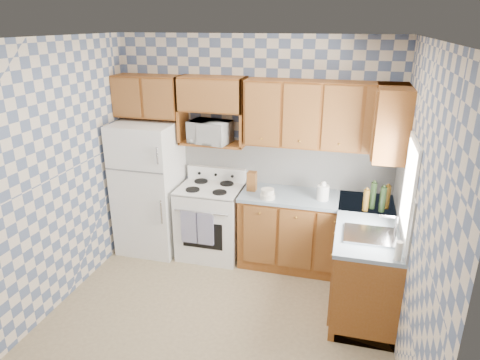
# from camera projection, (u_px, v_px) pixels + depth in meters

# --- Properties ---
(floor) EXTENTS (3.40, 3.40, 0.00)m
(floor) POSITION_uv_depth(u_px,v_px,m) (216.00, 321.00, 4.29)
(floor) COLOR #7F6B4E
(floor) RESTS_ON ground
(back_wall) EXTENTS (3.40, 0.02, 2.70)m
(back_wall) POSITION_uv_depth(u_px,v_px,m) (254.00, 149.00, 5.27)
(back_wall) COLOR slate
(back_wall) RESTS_ON ground
(right_wall) EXTENTS (0.02, 3.20, 2.70)m
(right_wall) POSITION_uv_depth(u_px,v_px,m) (415.00, 218.00, 3.41)
(right_wall) COLOR slate
(right_wall) RESTS_ON ground
(backsplash_back) EXTENTS (2.60, 0.02, 0.56)m
(backsplash_back) POSITION_uv_depth(u_px,v_px,m) (285.00, 163.00, 5.22)
(backsplash_back) COLOR white
(backsplash_back) RESTS_ON back_wall
(backsplash_right) EXTENTS (0.02, 1.60, 0.56)m
(backsplash_right) POSITION_uv_depth(u_px,v_px,m) (403.00, 198.00, 4.19)
(backsplash_right) COLOR white
(backsplash_right) RESTS_ON right_wall
(refrigerator) EXTENTS (0.75, 0.70, 1.68)m
(refrigerator) POSITION_uv_depth(u_px,v_px,m) (150.00, 188.00, 5.44)
(refrigerator) COLOR white
(refrigerator) RESTS_ON floor
(stove_body) EXTENTS (0.76, 0.65, 0.90)m
(stove_body) POSITION_uv_depth(u_px,v_px,m) (211.00, 222.00, 5.40)
(stove_body) COLOR white
(stove_body) RESTS_ON floor
(cooktop) EXTENTS (0.76, 0.65, 0.02)m
(cooktop) POSITION_uv_depth(u_px,v_px,m) (210.00, 188.00, 5.24)
(cooktop) COLOR silver
(cooktop) RESTS_ON stove_body
(backguard) EXTENTS (0.76, 0.08, 0.17)m
(backguard) POSITION_uv_depth(u_px,v_px,m) (217.00, 174.00, 5.46)
(backguard) COLOR white
(backguard) RESTS_ON cooktop
(dish_towel_left) EXTENTS (0.20, 0.02, 0.41)m
(dish_towel_left) POSITION_uv_depth(u_px,v_px,m) (189.00, 227.00, 5.10)
(dish_towel_left) COLOR navy
(dish_towel_left) RESTS_ON stove_body
(dish_towel_right) EXTENTS (0.20, 0.02, 0.41)m
(dish_towel_right) POSITION_uv_depth(u_px,v_px,m) (206.00, 229.00, 5.05)
(dish_towel_right) COLOR navy
(dish_towel_right) RESTS_ON stove_body
(base_cabinets_back) EXTENTS (1.75, 0.60, 0.88)m
(base_cabinets_back) POSITION_uv_depth(u_px,v_px,m) (314.00, 234.00, 5.12)
(base_cabinets_back) COLOR brown
(base_cabinets_back) RESTS_ON floor
(base_cabinets_right) EXTENTS (0.60, 1.60, 0.88)m
(base_cabinets_right) POSITION_uv_depth(u_px,v_px,m) (364.00, 261.00, 4.53)
(base_cabinets_right) COLOR brown
(base_cabinets_right) RESTS_ON floor
(countertop_back) EXTENTS (1.77, 0.63, 0.04)m
(countertop_back) POSITION_uv_depth(u_px,v_px,m) (317.00, 198.00, 4.95)
(countertop_back) COLOR slate
(countertop_back) RESTS_ON base_cabinets_back
(countertop_right) EXTENTS (0.63, 1.60, 0.04)m
(countertop_right) POSITION_uv_depth(u_px,v_px,m) (368.00, 222.00, 4.37)
(countertop_right) COLOR slate
(countertop_right) RESTS_ON base_cabinets_right
(upper_cabinets_back) EXTENTS (1.75, 0.33, 0.74)m
(upper_cabinets_back) POSITION_uv_depth(u_px,v_px,m) (323.00, 115.00, 4.75)
(upper_cabinets_back) COLOR brown
(upper_cabinets_back) RESTS_ON back_wall
(upper_cabinets_fridge) EXTENTS (0.82, 0.33, 0.50)m
(upper_cabinets_fridge) POSITION_uv_depth(u_px,v_px,m) (148.00, 96.00, 5.21)
(upper_cabinets_fridge) COLOR brown
(upper_cabinets_fridge) RESTS_ON back_wall
(upper_cabinets_right) EXTENTS (0.33, 0.70, 0.74)m
(upper_cabinets_right) POSITION_uv_depth(u_px,v_px,m) (391.00, 122.00, 4.41)
(upper_cabinets_right) COLOR brown
(upper_cabinets_right) RESTS_ON right_wall
(microwave_shelf) EXTENTS (0.80, 0.33, 0.03)m
(microwave_shelf) POSITION_uv_depth(u_px,v_px,m) (213.00, 143.00, 5.20)
(microwave_shelf) COLOR brown
(microwave_shelf) RESTS_ON back_wall
(microwave) EXTENTS (0.53, 0.40, 0.27)m
(microwave) POSITION_uv_depth(u_px,v_px,m) (210.00, 132.00, 5.11)
(microwave) COLOR white
(microwave) RESTS_ON microwave_shelf
(sink) EXTENTS (0.48, 0.40, 0.03)m
(sink) POSITION_uv_depth(u_px,v_px,m) (370.00, 236.00, 4.04)
(sink) COLOR #B7B7BC
(sink) RESTS_ON countertop_right
(window) EXTENTS (0.02, 0.66, 0.86)m
(window) POSITION_uv_depth(u_px,v_px,m) (409.00, 187.00, 3.79)
(window) COLOR white
(window) RESTS_ON right_wall
(bottle_0) EXTENTS (0.07, 0.07, 0.30)m
(bottle_0) POSITION_uv_depth(u_px,v_px,m) (373.00, 196.00, 4.59)
(bottle_0) COLOR black
(bottle_0) RESTS_ON countertop_back
(bottle_1) EXTENTS (0.07, 0.07, 0.28)m
(bottle_1) POSITION_uv_depth(u_px,v_px,m) (383.00, 199.00, 4.52)
(bottle_1) COLOR black
(bottle_1) RESTS_ON countertop_back
(bottle_2) EXTENTS (0.07, 0.07, 0.26)m
(bottle_2) POSITION_uv_depth(u_px,v_px,m) (387.00, 197.00, 4.60)
(bottle_2) COLOR #563A10
(bottle_2) RESTS_ON countertop_back
(bottle_3) EXTENTS (0.07, 0.07, 0.24)m
(bottle_3) POSITION_uv_depth(u_px,v_px,m) (366.00, 200.00, 4.55)
(bottle_3) COLOR #563A10
(bottle_3) RESTS_ON countertop_back
(knife_block) EXTENTS (0.11, 0.11, 0.23)m
(knife_block) POSITION_uv_depth(u_px,v_px,m) (252.00, 181.00, 5.10)
(knife_block) COLOR brown
(knife_block) RESTS_ON countertop_back
(electric_kettle) EXTENTS (0.14, 0.14, 0.17)m
(electric_kettle) POSITION_uv_depth(u_px,v_px,m) (323.00, 193.00, 4.83)
(electric_kettle) COLOR white
(electric_kettle) RESTS_ON countertop_back
(food_containers) EXTENTS (0.17, 0.17, 0.11)m
(food_containers) POSITION_uv_depth(u_px,v_px,m) (268.00, 194.00, 4.88)
(food_containers) COLOR silver
(food_containers) RESTS_ON countertop_back
(soap_bottle) EXTENTS (0.06, 0.06, 0.17)m
(soap_bottle) POSITION_uv_depth(u_px,v_px,m) (399.00, 251.00, 3.62)
(soap_bottle) COLOR silver
(soap_bottle) RESTS_ON countertop_right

